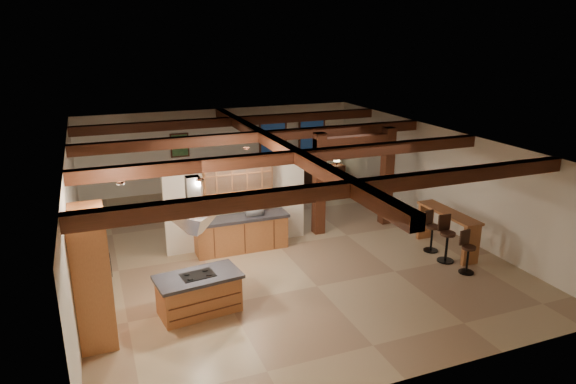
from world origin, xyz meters
name	(u,v)px	position (x,y,z in m)	size (l,w,h in m)	color
ground	(279,246)	(0.00, 0.00, 0.00)	(12.00, 12.00, 0.00)	tan
room_walls	(278,183)	(0.00, 0.00, 1.78)	(12.00, 12.00, 12.00)	silver
ceiling_beams	(278,146)	(0.00, 0.00, 2.76)	(10.00, 12.00, 0.28)	#381C0E
timber_posts	(354,170)	(2.50, 0.50, 1.76)	(2.50, 0.30, 2.90)	#381C0E
partition_wall	(237,206)	(-1.00, 0.50, 1.10)	(3.80, 0.18, 2.20)	silver
pantry_cabinet	(93,275)	(-4.67, -2.60, 1.20)	(0.67, 1.60, 2.40)	#A36134
back_counter	(241,233)	(-1.00, 0.11, 0.48)	(2.50, 0.66, 0.94)	#A36134
upper_display_cabinet	(238,181)	(-1.00, 0.31, 1.85)	(1.80, 0.36, 0.95)	#A36134
range_hood	(195,231)	(-2.71, -2.60, 1.78)	(1.10, 1.10, 1.40)	silver
back_windows	(293,142)	(2.80, 5.93, 1.50)	(2.70, 0.07, 1.70)	#381C0E
framed_art	(180,145)	(-1.50, 5.94, 1.70)	(0.65, 0.05, 0.85)	#381C0E
recessed_cans	(194,169)	(-2.53, -1.93, 2.87)	(3.16, 2.46, 0.03)	silver
kitchen_island	(199,293)	(-2.71, -2.60, 0.42)	(1.79, 1.11, 0.84)	#A36134
dining_table	(253,200)	(0.26, 3.09, 0.34)	(1.94, 1.08, 0.68)	#422410
sofa	(305,173)	(3.13, 5.50, 0.33)	(2.28, 0.89, 0.67)	black
microwave	(254,210)	(-0.63, 0.11, 1.06)	(0.45, 0.30, 0.25)	#B2B1B6
bar_counter	(448,224)	(4.00, -1.88, 0.73)	(0.52, 2.05, 1.08)	#A36134
side_table	(336,172)	(4.34, 5.20, 0.31)	(0.50, 0.50, 0.62)	#381C0E
table_lamp	(337,159)	(4.34, 5.20, 0.83)	(0.26, 0.26, 0.30)	black
bar_stool_a	(467,252)	(3.61, -3.13, 0.53)	(0.36, 0.37, 1.04)	black
bar_stool_b	(446,238)	(3.56, -2.41, 0.60)	(0.41, 0.41, 1.18)	black
bar_stool_c	(431,231)	(3.60, -1.74, 0.55)	(0.39, 0.40, 1.08)	black
dining_chairs	(252,190)	(0.26, 3.09, 0.66)	(2.34, 2.34, 1.30)	#381C0E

